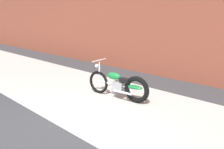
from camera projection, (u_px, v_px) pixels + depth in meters
ground_plane at (61, 127)px, 4.59m from camera, size 80.00×80.00×0.00m
sidewalk_slab at (117, 104)px, 5.83m from camera, size 36.00×3.50×0.01m
brick_building_wall at (183, 15)px, 7.70m from camera, size 36.00×0.50×4.54m
motorcycle_green at (121, 85)px, 6.09m from camera, size 2.00×0.58×1.03m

